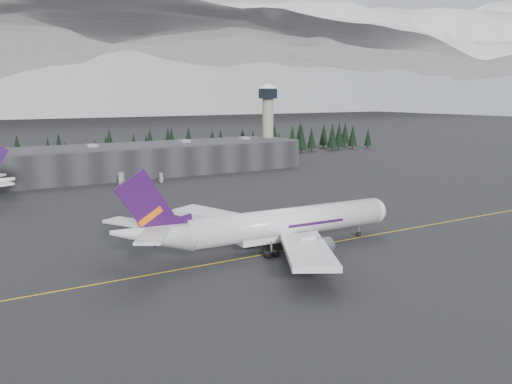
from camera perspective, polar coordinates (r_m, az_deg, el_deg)
ground at (r=128.42m, az=4.80°, el=-5.25°), size 1400.00×1400.00×0.00m
taxiline at (r=126.89m, az=5.34°, el=-5.44°), size 400.00×0.40×0.02m
terminal at (r=237.52m, az=-13.69°, el=3.01°), size 160.00×30.00×12.60m
control_tower at (r=272.07m, az=1.20°, el=7.73°), size 10.00×10.00×37.70m
treeline at (r=272.53m, az=-16.21°, el=4.00°), size 360.00×20.00×15.00m
jet_main at (r=121.54m, az=0.98°, el=-3.40°), size 66.68×61.46×19.59m
gse_vehicle_a at (r=216.15m, az=-13.32°, el=0.87°), size 2.53×4.97×1.35m
gse_vehicle_b at (r=218.28m, az=-9.42°, el=1.09°), size 4.11×2.12×1.34m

